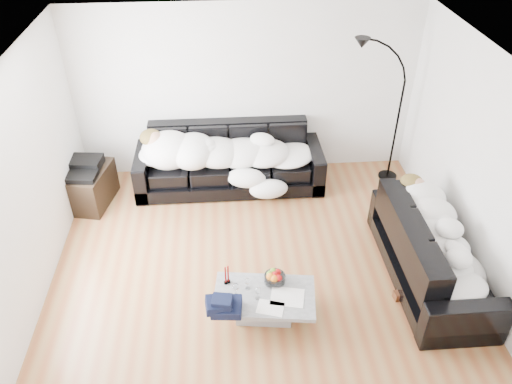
{
  "coord_description": "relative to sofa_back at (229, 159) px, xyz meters",
  "views": [
    {
      "loc": [
        -0.37,
        -4.5,
        4.38
      ],
      "look_at": [
        0.0,
        0.3,
        0.9
      ],
      "focal_mm": 35.0,
      "sensor_mm": 36.0,
      "label": 1
    }
  ],
  "objects": [
    {
      "name": "wall_left",
      "position": [
        -2.22,
        -1.78,
        0.85
      ],
      "size": [
        0.02,
        4.5,
        2.6
      ],
      "primitive_type": "cube",
      "color": "silver",
      "rests_on": "ground"
    },
    {
      "name": "av_cabinet",
      "position": [
        -2.02,
        -0.3,
        -0.18
      ],
      "size": [
        0.7,
        0.89,
        0.55
      ],
      "primitive_type": "cube",
      "rotation": [
        0.0,
        0.0,
        -0.21
      ],
      "color": "black",
      "rests_on": "ground"
    },
    {
      "name": "ceiling",
      "position": [
        0.28,
        -1.78,
        2.15
      ],
      "size": [
        5.0,
        5.0,
        0.0
      ],
      "primitive_type": "plane",
      "color": "white",
      "rests_on": "ground"
    },
    {
      "name": "candle_right",
      "position": [
        -0.09,
        -2.36,
        -0.01
      ],
      "size": [
        0.05,
        0.05,
        0.24
      ],
      "primitive_type": "cylinder",
      "rotation": [
        0.0,
        0.0,
        0.14
      ],
      "color": "maroon",
      "rests_on": "coffee_table"
    },
    {
      "name": "fruit_bowl",
      "position": [
        0.42,
        -2.39,
        -0.06
      ],
      "size": [
        0.28,
        0.28,
        0.15
      ],
      "primitive_type": "cylinder",
      "rotation": [
        0.0,
        0.0,
        0.23
      ],
      "color": "white",
      "rests_on": "coffee_table"
    },
    {
      "name": "newspaper_a",
      "position": [
        0.53,
        -2.63,
        -0.12
      ],
      "size": [
        0.41,
        0.34,
        0.01
      ],
      "primitive_type": "cube",
      "rotation": [
        0.0,
        0.0,
        -0.22
      ],
      "color": "silver",
      "rests_on": "coffee_table"
    },
    {
      "name": "coffee_table",
      "position": [
        0.29,
        -2.58,
        -0.29
      ],
      "size": [
        1.17,
        0.77,
        0.32
      ],
      "primitive_type": "cube",
      "rotation": [
        0.0,
        0.0,
        -0.13
      ],
      "color": "#939699",
      "rests_on": "ground"
    },
    {
      "name": "wine_glass_c",
      "position": [
        0.22,
        -2.62,
        -0.05
      ],
      "size": [
        0.08,
        0.08,
        0.16
      ],
      "primitive_type": "cylinder",
      "rotation": [
        0.0,
        0.0,
        0.28
      ],
      "color": "white",
      "rests_on": "coffee_table"
    },
    {
      "name": "wall_back",
      "position": [
        0.28,
        0.47,
        0.85
      ],
      "size": [
        5.0,
        0.02,
        2.6
      ],
      "primitive_type": "cube",
      "color": "silver",
      "rests_on": "ground"
    },
    {
      "name": "candle_left",
      "position": [
        -0.12,
        -2.38,
        -0.01
      ],
      "size": [
        0.05,
        0.05,
        0.24
      ],
      "primitive_type": "cylinder",
      "rotation": [
        0.0,
        0.0,
        -0.24
      ],
      "color": "maroon",
      "rests_on": "coffee_table"
    },
    {
      "name": "sleeper_back",
      "position": [
        0.0,
        -0.05,
        0.2
      ],
      "size": [
        2.33,
        0.8,
        0.47
      ],
      "primitive_type": null,
      "color": "white",
      "rests_on": "sofa_back"
    },
    {
      "name": "sleeper_right",
      "position": [
        2.31,
        -2.13,
        0.19
      ],
      "size": [
        0.77,
        1.82,
        0.44
      ],
      "primitive_type": null,
      "rotation": [
        0.0,
        0.0,
        1.57
      ],
      "color": "white",
      "rests_on": "sofa_right"
    },
    {
      "name": "wine_glass_b",
      "position": [
        -0.02,
        -2.57,
        -0.04
      ],
      "size": [
        0.09,
        0.09,
        0.17
      ],
      "primitive_type": "cylinder",
      "rotation": [
        0.0,
        0.0,
        -0.32
      ],
      "color": "white",
      "rests_on": "coffee_table"
    },
    {
      "name": "newspaper_b",
      "position": [
        0.34,
        -2.77,
        -0.12
      ],
      "size": [
        0.33,
        0.27,
        0.01
      ],
      "primitive_type": "cube",
      "rotation": [
        0.0,
        0.0,
        -0.3
      ],
      "color": "silver",
      "rests_on": "coffee_table"
    },
    {
      "name": "teal_cushion",
      "position": [
        2.25,
        -1.48,
        0.27
      ],
      "size": [
        0.42,
        0.38,
        0.2
      ],
      "primitive_type": "ellipsoid",
      "rotation": [
        0.0,
        0.0,
        0.24
      ],
      "color": "#0F6F5F",
      "rests_on": "sofa_right"
    },
    {
      "name": "sofa_back",
      "position": [
        0.0,
        0.0,
        0.0
      ],
      "size": [
        2.75,
        0.95,
        0.9
      ],
      "primitive_type": "cube",
      "color": "black",
      "rests_on": "ground"
    },
    {
      "name": "wall_right",
      "position": [
        2.78,
        -1.78,
        0.85
      ],
      "size": [
        0.02,
        4.5,
        2.6
      ],
      "primitive_type": "cube",
      "color": "silver",
      "rests_on": "ground"
    },
    {
      "name": "floor_lamp",
      "position": [
        2.46,
        0.02,
        0.53
      ],
      "size": [
        0.77,
        0.52,
        1.95
      ],
      "primitive_type": null,
      "rotation": [
        0.0,
        0.0,
        0.36
      ],
      "color": "black",
      "rests_on": "ground"
    },
    {
      "name": "sofa_right",
      "position": [
        2.31,
        -2.13,
        -0.02
      ],
      "size": [
        0.91,
        2.12,
        0.86
      ],
      "primitive_type": "cube",
      "rotation": [
        0.0,
        0.0,
        1.57
      ],
      "color": "black",
      "rests_on": "ground"
    },
    {
      "name": "shoes",
      "position": [
        2.02,
        -2.38,
        -0.4
      ],
      "size": [
        0.48,
        0.36,
        0.11
      ],
      "primitive_type": null,
      "rotation": [
        0.0,
        0.0,
        -0.04
      ],
      "color": "#472311",
      "rests_on": "ground"
    },
    {
      "name": "wine_glass_a",
      "position": [
        0.11,
        -2.48,
        -0.05
      ],
      "size": [
        0.08,
        0.08,
        0.15
      ],
      "primitive_type": "cylinder",
      "rotation": [
        0.0,
        0.0,
        0.2
      ],
      "color": "white",
      "rests_on": "coffee_table"
    },
    {
      "name": "navy_jacket",
      "position": [
        -0.17,
        -2.78,
        0.03
      ],
      "size": [
        0.34,
        0.28,
        0.17
      ],
      "primitive_type": null,
      "rotation": [
        0.0,
        0.0,
        -0.01
      ],
      "color": "black",
      "rests_on": "coffee_table"
    },
    {
      "name": "ground",
      "position": [
        0.28,
        -1.78,
        -0.45
      ],
      "size": [
        5.0,
        5.0,
        0.0
      ],
      "primitive_type": "plane",
      "color": "#98542D",
      "rests_on": "ground"
    },
    {
      "name": "stereo",
      "position": [
        -2.02,
        -0.3,
        0.16
      ],
      "size": [
        0.47,
        0.39,
        0.13
      ],
      "primitive_type": "cube",
      "rotation": [
        0.0,
        0.0,
        -0.11
      ],
      "color": "black",
      "rests_on": "av_cabinet"
    }
  ]
}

